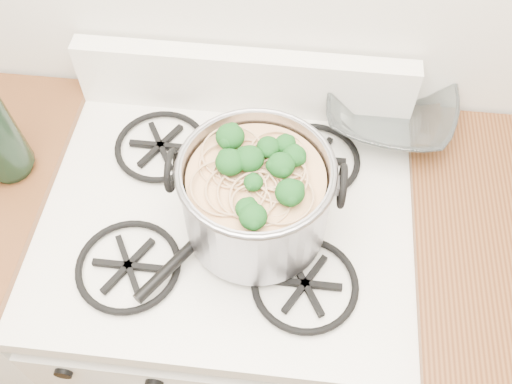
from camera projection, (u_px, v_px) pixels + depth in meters
name	position (u px, v px, depth m)	size (l,w,h in m)	color
gas_range	(234.00, 305.00, 1.56)	(0.76, 0.66, 0.92)	white
counter_left	(53.00, 281.00, 1.57)	(0.25, 0.65, 0.92)	silver
stock_pot	(256.00, 197.00, 1.06)	(0.32, 0.29, 0.20)	#919199
spatula	(230.00, 209.00, 1.14)	(0.29, 0.31, 0.02)	black
glass_bowl	(389.00, 115.00, 1.28)	(0.11, 0.11, 0.03)	white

